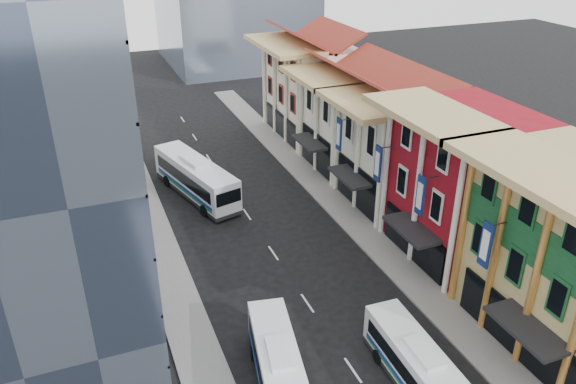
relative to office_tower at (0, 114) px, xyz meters
name	(u,v)px	position (x,y,z in m)	size (l,w,h in m)	color
sidewalk_right	(365,232)	(25.50, 3.00, -14.93)	(3.00, 90.00, 0.15)	slate
sidewalk_left	(169,275)	(8.50, 3.00, -14.93)	(3.00, 90.00, 0.15)	slate
shophouse_red	(464,184)	(31.00, -2.00, -9.00)	(8.00, 10.00, 12.00)	maroon
shophouse_cream_near	(398,152)	(31.00, 7.50, -10.00)	(8.00, 9.00, 10.00)	white
shophouse_cream_mid	(353,122)	(31.00, 16.50, -10.00)	(8.00, 9.00, 10.00)	white
shophouse_cream_far	(313,90)	(31.00, 27.00, -9.50)	(8.00, 12.00, 11.00)	white
office_tower	(0,114)	(0.00, 0.00, 0.00)	(12.00, 26.00, 30.00)	#3A455C
office_block_far	(45,119)	(1.00, 23.00, -8.00)	(10.00, 18.00, 14.00)	gray
bus_left_near	(280,372)	(12.21, -11.03, -13.38)	(2.37, 10.12, 3.25)	white
bus_left_far	(196,177)	(13.62, 15.38, -13.01)	(2.90, 12.40, 3.98)	white
bus_right	(422,371)	(19.75, -13.96, -13.40)	(2.34, 10.00, 3.21)	silver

